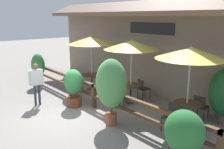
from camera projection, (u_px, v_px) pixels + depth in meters
name	position (u px, v px, depth m)	size (l,w,h in m)	color
ground_plane	(71.00, 114.00, 9.20)	(60.00, 60.00, 0.00)	gray
building_facade	(149.00, 47.00, 11.23)	(14.28, 1.49, 4.23)	gray
patio_railing	(94.00, 91.00, 9.69)	(10.40, 0.14, 0.95)	brown
patio_umbrella_near	(91.00, 40.00, 11.75)	(2.22, 2.22, 2.62)	#B7B2A8
dining_table_near	(92.00, 77.00, 12.16)	(0.89, 0.89, 0.76)	#4C3826
chair_near_streetside	(78.00, 82.00, 11.75)	(0.51, 0.51, 0.87)	#332D28
chair_near_wallside	(104.00, 77.00, 12.60)	(0.48, 0.48, 0.87)	#332D28
patio_umbrella_middle	(131.00, 45.00, 9.94)	(2.22, 2.22, 2.62)	#B7B2A8
dining_table_middle	(131.00, 88.00, 10.35)	(0.89, 0.89, 0.76)	#4C3826
chair_middle_streetside	(119.00, 94.00, 9.91)	(0.50, 0.50, 0.87)	#332D28
chair_middle_wallside	(143.00, 88.00, 10.78)	(0.49, 0.49, 0.87)	#332D28
patio_umbrella_far	(191.00, 53.00, 7.77)	(2.22, 2.22, 2.62)	#B7B2A8
dining_table_far	(187.00, 107.00, 8.18)	(0.89, 0.89, 0.76)	#4C3826
chair_far_streetside	(172.00, 116.00, 7.78)	(0.46, 0.46, 0.87)	#332D28
chair_far_wallside	(200.00, 106.00, 8.62)	(0.48, 0.48, 0.87)	#332D28
potted_plant_entrance_palm	(184.00, 133.00, 6.07)	(1.02, 0.92, 1.33)	#564C47
potted_plant_corner_fern	(38.00, 66.00, 12.63)	(0.74, 0.67, 1.68)	#B7AD99
potted_plant_small_flowering	(111.00, 85.00, 8.00)	(1.08, 0.97, 2.22)	#9E4C33
potted_plant_broad_leaf	(74.00, 86.00, 9.81)	(0.80, 0.72, 1.51)	brown
pedestrian	(36.00, 79.00, 9.88)	(0.23, 0.60, 1.71)	#2D334C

